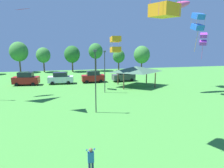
% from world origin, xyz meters
% --- Properties ---
extents(person_standing_near_foreground, '(0.52, 0.52, 1.80)m').
position_xyz_m(person_standing_near_foreground, '(-0.36, 12.91, 1.02)').
color(person_standing_near_foreground, navy).
rests_on(person_standing_near_foreground, ground).
extents(kite_flying_1, '(4.86, 1.32, 2.23)m').
position_xyz_m(kite_flying_1, '(14.61, 30.99, 13.02)').
color(kite_flying_1, '#E54C93').
extents(kite_flying_2, '(1.76, 1.93, 6.52)m').
position_xyz_m(kite_flying_2, '(20.16, 33.56, 11.14)').
color(kite_flying_2, blue).
extents(kite_flying_4, '(1.37, 1.40, 3.84)m').
position_xyz_m(kite_flying_4, '(17.74, 28.44, 8.19)').
color(kite_flying_4, purple).
extents(kite_flying_5, '(1.69, 1.79, 2.82)m').
position_xyz_m(kite_flying_5, '(6.49, 35.93, 7.39)').
color(kite_flying_5, orange).
extents(kite_flying_6, '(2.05, 1.96, 0.27)m').
position_xyz_m(kite_flying_6, '(-5.28, 26.80, 10.74)').
color(kite_flying_6, red).
extents(parked_car_leftmost, '(4.76, 2.33, 2.43)m').
position_xyz_m(parked_car_leftmost, '(-9.20, 40.92, 1.19)').
color(parked_car_leftmost, maroon).
rests_on(parked_car_leftmost, ground).
extents(parked_car_second_from_left, '(4.74, 2.26, 2.22)m').
position_xyz_m(parked_car_second_from_left, '(-3.02, 40.86, 1.11)').
color(parked_car_second_from_left, silver).
rests_on(parked_car_second_from_left, ground).
extents(parked_car_third_from_left, '(4.48, 2.09, 2.28)m').
position_xyz_m(parked_car_third_from_left, '(3.16, 40.98, 1.13)').
color(parked_car_third_from_left, maroon).
rests_on(parked_car_third_from_left, ground).
extents(parked_car_rightmost_in_row, '(4.72, 2.30, 2.21)m').
position_xyz_m(parked_car_rightmost_in_row, '(9.34, 40.89, 1.10)').
color(parked_car_rightmost_in_row, '#4C5156').
rests_on(parked_car_rightmost_in_row, ground).
extents(park_pavilion, '(7.30, 5.15, 3.60)m').
position_xyz_m(park_pavilion, '(10.27, 35.95, 3.08)').
color(park_pavilion, brown).
rests_on(park_pavilion, ground).
extents(light_post_2, '(0.36, 0.20, 6.50)m').
position_xyz_m(light_post_2, '(3.96, 32.41, 3.65)').
color(light_post_2, '#2D2D33').
rests_on(light_post_2, ground).
extents(light_post_3, '(0.36, 0.20, 6.98)m').
position_xyz_m(light_post_3, '(1.38, 23.63, 3.90)').
color(light_post_3, '#2D2D33').
rests_on(light_post_3, ground).
extents(treeline_tree_1, '(4.61, 4.61, 7.93)m').
position_xyz_m(treeline_tree_1, '(-13.93, 58.53, 5.38)').
color(treeline_tree_1, brown).
rests_on(treeline_tree_1, ground).
extents(treeline_tree_2, '(3.64, 3.64, 6.48)m').
position_xyz_m(treeline_tree_2, '(-7.84, 57.56, 4.45)').
color(treeline_tree_2, brown).
rests_on(treeline_tree_2, ground).
extents(treeline_tree_3, '(4.12, 4.12, 6.92)m').
position_xyz_m(treeline_tree_3, '(-0.45, 56.74, 4.64)').
color(treeline_tree_3, brown).
rests_on(treeline_tree_3, ground).
extents(treeline_tree_4, '(3.85, 3.85, 7.56)m').
position_xyz_m(treeline_tree_4, '(5.86, 56.97, 5.41)').
color(treeline_tree_4, brown).
rests_on(treeline_tree_4, ground).
extents(treeline_tree_5, '(3.38, 3.38, 5.79)m').
position_xyz_m(treeline_tree_5, '(12.42, 57.20, 3.91)').
color(treeline_tree_5, brown).
rests_on(treeline_tree_5, ground).
extents(treeline_tree_6, '(4.51, 4.51, 6.84)m').
position_xyz_m(treeline_tree_6, '(18.80, 55.98, 4.35)').
color(treeline_tree_6, brown).
rests_on(treeline_tree_6, ground).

